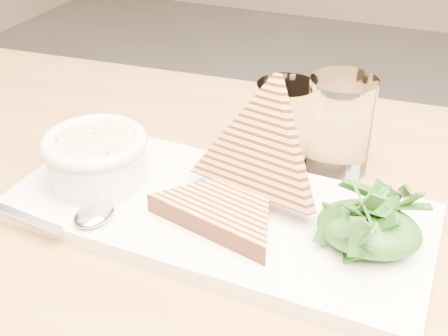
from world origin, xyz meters
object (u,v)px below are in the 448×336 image
at_px(table_top, 220,283).
at_px(soup_bowl, 98,164).
at_px(glass_far, 339,126).
at_px(glass_near, 284,126).
at_px(platter, 217,212).

relative_size(table_top, soup_bowl, 11.98).
bearing_deg(glass_far, soup_bowl, -147.72).
relative_size(soup_bowl, glass_near, 1.02).
xyz_separation_m(platter, soup_bowl, (-0.14, -0.00, 0.03)).
height_order(soup_bowl, glass_near, glass_near).
relative_size(glass_near, glass_far, 0.91).
xyz_separation_m(table_top, glass_near, (0.00, 0.20, 0.07)).
height_order(glass_near, glass_far, glass_far).
height_order(table_top, glass_near, glass_near).
height_order(platter, soup_bowl, soup_bowl).
bearing_deg(platter, soup_bowl, -178.16).
distance_m(soup_bowl, glass_near, 0.22).
relative_size(table_top, platter, 2.91).
height_order(platter, glass_near, glass_near).
distance_m(table_top, glass_far, 0.23).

